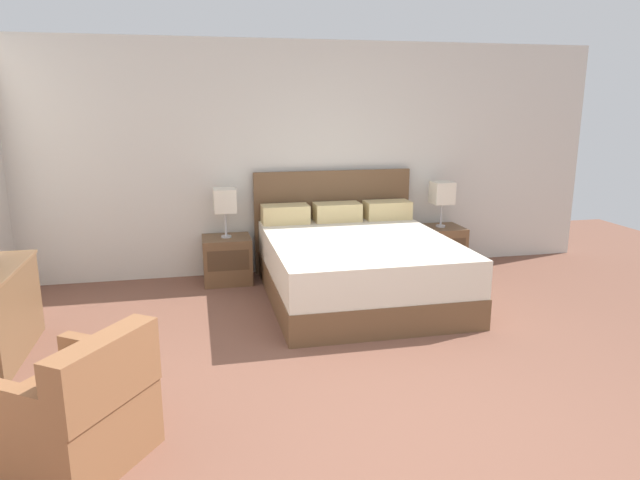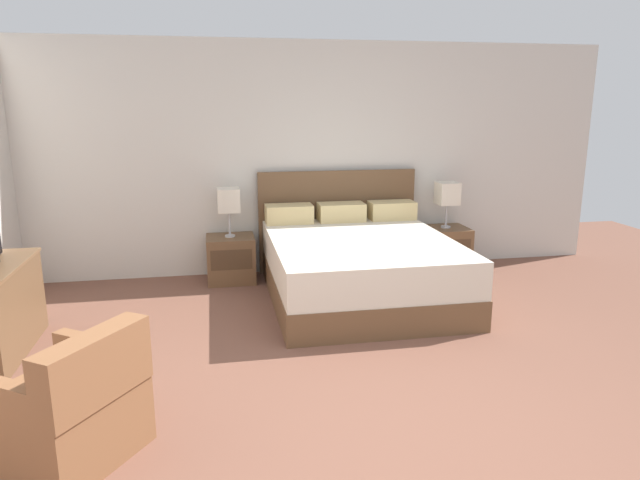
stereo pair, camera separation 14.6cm
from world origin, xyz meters
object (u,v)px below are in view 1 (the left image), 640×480
Objects in this scene: nightstand_right at (439,247)px; table_lamp_left at (225,201)px; table_lamp_right at (442,193)px; armchair_by_window at (76,415)px; nightstand_left at (227,260)px; bed at (356,264)px.

nightstand_right is 0.97× the size of table_lamp_left.
armchair_by_window is (-3.45, -3.08, -0.60)m from table_lamp_right.
nightstand_right is (2.47, 0.00, 0.00)m from nightstand_left.
table_lamp_left is 0.55× the size of armchair_by_window.
bed is 3.21m from armchair_by_window.
bed is 1.56m from table_lamp_right.
table_lamp_left and table_lamp_right have the same top height.
nightstand_left is at bearing -179.97° from table_lamp_right.
bed is at bearing -31.85° from table_lamp_left.
table_lamp_right is (2.47, 0.00, 0.64)m from nightstand_left.
table_lamp_left is 1.00× the size of table_lamp_right.
table_lamp_right is (1.24, 0.77, 0.56)m from bed.
table_lamp_right is (0.00, 0.00, 0.64)m from nightstand_right.
bed is 4.18× the size of nightstand_right.
armchair_by_window is (-2.22, -2.31, -0.05)m from bed.
table_lamp_left reaches higher than armchair_by_window.
nightstand_left is at bearing 180.00° from nightstand_right.
armchair_by_window is at bearing -107.69° from table_lamp_left.
table_lamp_left reaches higher than nightstand_left.
armchair_by_window is (-0.98, -3.08, -0.60)m from table_lamp_left.
bed reaches higher than table_lamp_left.
nightstand_left is at bearing -90.00° from table_lamp_left.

